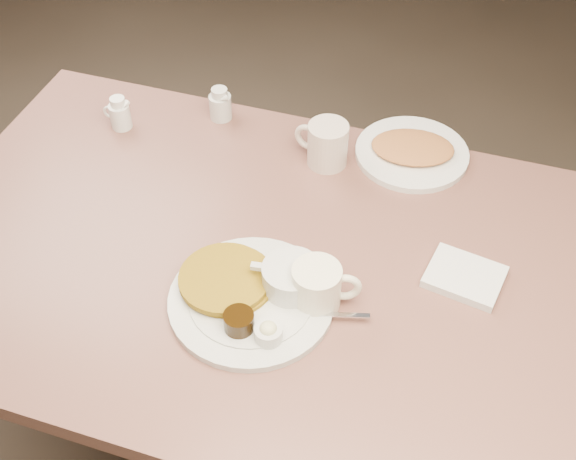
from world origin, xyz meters
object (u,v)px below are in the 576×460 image
(diner_table, at_px, (285,315))
(coffee_mug_near, at_px, (318,286))
(coffee_mug_far, at_px, (326,144))
(hash_plate, at_px, (412,151))
(creamer_left, at_px, (120,114))
(main_plate, at_px, (255,292))
(creamer_right, at_px, (220,104))

(diner_table, xyz_separation_m, coffee_mug_near, (0.09, -0.08, 0.22))
(coffee_mug_far, xyz_separation_m, hash_plate, (0.18, 0.08, -0.04))
(creamer_left, bearing_deg, main_plate, -39.57)
(diner_table, bearing_deg, creamer_left, 150.01)
(main_plate, xyz_separation_m, hash_plate, (0.19, 0.49, -0.01))
(diner_table, relative_size, creamer_left, 18.75)
(creamer_left, height_order, hash_plate, creamer_left)
(main_plate, xyz_separation_m, creamer_right, (-0.27, 0.50, 0.01))
(coffee_mug_far, bearing_deg, creamer_right, 164.35)
(coffee_mug_near, bearing_deg, creamer_left, 148.21)
(diner_table, distance_m, creamer_left, 0.61)
(creamer_left, bearing_deg, coffee_mug_near, -31.79)
(diner_table, distance_m, main_plate, 0.22)
(hash_plate, bearing_deg, coffee_mug_far, -156.38)
(coffee_mug_near, bearing_deg, main_plate, -165.51)
(creamer_left, bearing_deg, diner_table, -29.99)
(creamer_right, relative_size, hash_plate, 0.27)
(creamer_right, bearing_deg, hash_plate, -0.08)
(diner_table, relative_size, coffee_mug_near, 10.86)
(coffee_mug_near, xyz_separation_m, creamer_left, (-0.58, 0.36, -0.01))
(coffee_mug_far, relative_size, creamer_left, 1.67)
(coffee_mug_near, height_order, coffee_mug_far, coffee_mug_far)
(diner_table, distance_m, creamer_right, 0.53)
(coffee_mug_far, bearing_deg, creamer_left, -176.90)
(coffee_mug_near, distance_m, creamer_left, 0.69)
(main_plate, relative_size, coffee_mug_far, 2.92)
(diner_table, xyz_separation_m, creamer_right, (-0.29, 0.39, 0.21))
(coffee_mug_near, bearing_deg, hash_plate, 80.00)
(coffee_mug_near, xyz_separation_m, coffee_mug_far, (-0.10, 0.39, 0.00))
(creamer_left, xyz_separation_m, creamer_right, (0.21, 0.10, -0.00))
(coffee_mug_near, height_order, hash_plate, coffee_mug_near)
(diner_table, distance_m, coffee_mug_near, 0.25)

